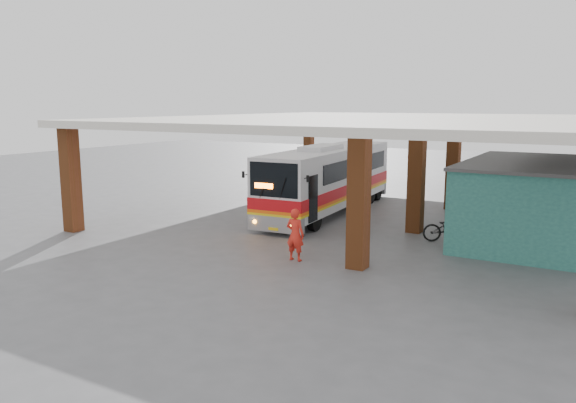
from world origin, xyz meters
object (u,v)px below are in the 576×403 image
(pedestrian, at_px, (295,235))
(coach_bus, at_px, (328,179))
(motorcycle, at_px, (450,228))
(red_chair, at_px, (484,214))

(pedestrian, bearing_deg, coach_bus, -71.60)
(coach_bus, distance_m, pedestrian, 8.74)
(motorcycle, xyz_separation_m, pedestrian, (-3.90, -5.29, 0.36))
(pedestrian, height_order, red_chair, pedestrian)
(coach_bus, bearing_deg, pedestrian, -74.96)
(coach_bus, height_order, red_chair, coach_bus)
(motorcycle, distance_m, red_chair, 4.43)
(pedestrian, relative_size, red_chair, 2.13)
(motorcycle, relative_size, red_chair, 2.43)
(coach_bus, distance_m, red_chair, 7.36)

